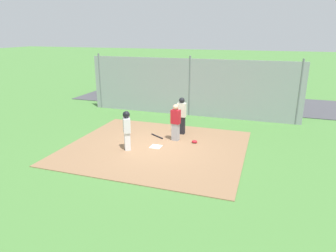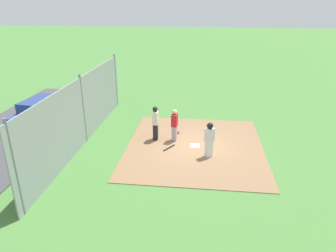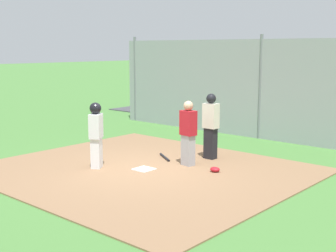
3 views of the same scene
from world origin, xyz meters
The scene contains 11 objects.
ground_plane centered at (0.00, 0.00, 0.00)m, with size 140.00×140.00×0.00m, color #477A38.
dirt_infield centered at (0.00, 0.00, 0.01)m, with size 7.20×6.40×0.03m, color #896647.
home_plate centered at (0.00, 0.00, 0.04)m, with size 0.44×0.44×0.02m, color white.
catcher centered at (-0.53, -1.03, 0.87)m, with size 0.41×0.31×1.62m.
umpire centered at (-0.53, -1.97, 0.94)m, with size 0.38×0.26×1.73m.
runner centered at (0.98, 0.64, 0.94)m, with size 0.43×0.46×1.61m.
baseball_bat centered at (0.39, -1.19, 0.06)m, with size 0.06×0.06×0.80m, color black.
catcher_mask centered at (-1.41, -0.96, 0.09)m, with size 0.24×0.20×0.12m, color #B21923.
backstop_fence centered at (0.00, -5.36, 1.60)m, with size 12.00×0.10×3.35m.
parking_lot centered at (0.00, -9.42, 0.02)m, with size 18.00×5.20×0.04m, color #424247.
parked_car_dark centered at (5.90, -9.62, 0.61)m, with size 4.30×2.08×1.28m.
Camera 3 is at (-7.57, 7.73, 2.94)m, focal length 49.44 mm.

